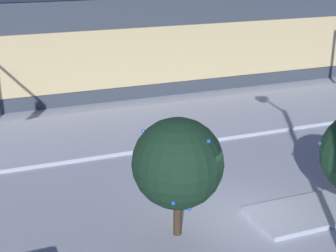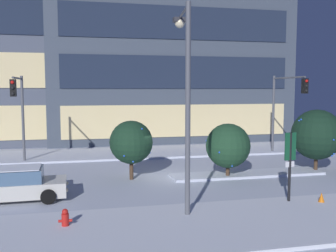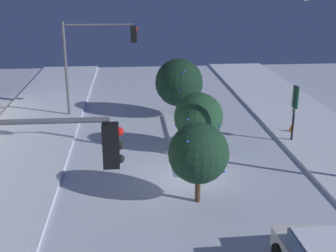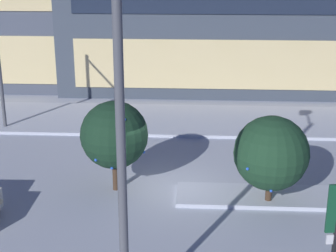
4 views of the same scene
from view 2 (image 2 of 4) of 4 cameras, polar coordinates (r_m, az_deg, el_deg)
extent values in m
plane|color=silver|center=(22.40, -0.61, -7.45)|extent=(52.00, 52.00, 0.00)
cube|color=silver|center=(14.78, 6.22, -14.14)|extent=(52.00, 5.20, 0.14)
cube|color=silver|center=(30.30, -3.85, -3.90)|extent=(52.00, 5.20, 0.14)
cube|color=silver|center=(23.35, 11.48, -6.85)|extent=(9.00, 1.80, 0.14)
cube|color=#F9E09E|center=(34.86, 1.61, 0.78)|extent=(20.36, 0.10, 2.85)
cube|color=#232D42|center=(34.76, 1.63, 7.81)|extent=(20.36, 0.10, 2.85)
cube|color=#232D42|center=(35.19, 1.65, 14.78)|extent=(20.36, 0.10, 2.85)
cube|color=#4C5466|center=(39.86, -23.11, 10.29)|extent=(12.21, 9.58, 17.26)
cube|color=silver|center=(19.10, -21.32, -8.49)|extent=(4.50, 2.00, 0.66)
cube|color=slate|center=(18.97, -21.38, -6.70)|extent=(2.44, 1.76, 0.60)
cube|color=white|center=(18.90, -21.42, -5.71)|extent=(2.26, 1.64, 0.04)
sphere|color=#F9E5B2|center=(19.57, -14.47, -8.05)|extent=(0.16, 0.16, 0.16)
sphere|color=#F9E5B2|center=(18.32, -14.51, -8.99)|extent=(0.16, 0.16, 0.16)
cylinder|color=black|center=(19.93, -16.71, -8.36)|extent=(0.66, 0.24, 0.66)
cylinder|color=black|center=(18.10, -17.00, -9.78)|extent=(0.66, 0.24, 0.66)
cylinder|color=#565960|center=(28.08, -20.32, 0.88)|extent=(0.18, 0.18, 5.84)
cylinder|color=#565960|center=(26.26, -21.03, 6.50)|extent=(0.12, 3.52, 0.12)
cube|color=black|center=(24.52, -21.58, 5.17)|extent=(0.32, 0.36, 1.00)
sphere|color=red|center=(24.33, -21.68, 5.92)|extent=(0.20, 0.20, 0.20)
sphere|color=black|center=(24.33, -21.65, 5.17)|extent=(0.20, 0.20, 0.20)
sphere|color=black|center=(24.33, -21.62, 4.41)|extent=(0.20, 0.20, 0.20)
cylinder|color=#565960|center=(31.40, 15.05, 1.61)|extent=(0.18, 0.18, 5.97)
cylinder|color=#565960|center=(29.48, 17.11, 6.73)|extent=(0.12, 4.25, 0.12)
cube|color=black|center=(27.64, 19.27, 5.52)|extent=(0.32, 0.36, 1.00)
sphere|color=red|center=(27.49, 19.50, 6.18)|extent=(0.20, 0.20, 0.20)
sphere|color=black|center=(27.48, 19.48, 5.51)|extent=(0.20, 0.20, 0.20)
sphere|color=black|center=(27.48, 19.46, 4.84)|extent=(0.20, 0.20, 0.20)
cylinder|color=#565960|center=(14.92, 2.90, 2.01)|extent=(0.20, 0.20, 8.24)
cylinder|color=#565960|center=(16.44, 2.30, 16.24)|extent=(0.42, 2.55, 0.10)
cube|color=#333338|center=(17.67, 1.72, 15.16)|extent=(0.56, 0.36, 0.20)
sphere|color=#F9E5B2|center=(17.65, 1.72, 14.75)|extent=(0.44, 0.44, 0.44)
cylinder|color=red|center=(14.86, -14.70, -13.28)|extent=(0.26, 0.26, 0.58)
sphere|color=red|center=(14.75, -14.73, -11.96)|extent=(0.22, 0.22, 0.22)
cylinder|color=red|center=(14.86, -15.41, -13.18)|extent=(0.12, 0.10, 0.10)
cylinder|color=red|center=(14.85, -13.99, -13.17)|extent=(0.12, 0.10, 0.10)
cylinder|color=black|center=(17.82, 17.27, -5.94)|extent=(0.12, 0.12, 3.14)
cube|color=#144C2D|center=(17.66, 17.36, -2.85)|extent=(0.55, 0.14, 1.19)
cube|color=white|center=(17.78, 17.28, -5.33)|extent=(0.44, 0.11, 0.24)
cylinder|color=#473323|center=(21.85, -5.34, -6.37)|extent=(0.22, 0.22, 1.07)
sphere|color=#193823|center=(21.59, -5.37, -2.36)|extent=(2.38, 2.38, 2.38)
sphere|color=blue|center=(20.82, -3.80, -0.41)|extent=(0.10, 0.10, 0.10)
sphere|color=blue|center=(20.72, -6.40, -4.35)|extent=(0.10, 0.10, 0.10)
sphere|color=blue|center=(21.94, -7.47, -0.18)|extent=(0.10, 0.10, 0.10)
sphere|color=blue|center=(21.01, -5.08, -5.18)|extent=(0.10, 0.10, 0.10)
sphere|color=blue|center=(21.82, -2.67, -3.90)|extent=(0.10, 0.10, 0.10)
cylinder|color=#473323|center=(22.39, 8.67, -6.50)|extent=(0.22, 0.22, 0.78)
sphere|color=#1E4228|center=(22.14, 8.72, -2.85)|extent=(2.49, 2.49, 2.49)
sphere|color=blue|center=(23.19, 7.03, -3.29)|extent=(0.10, 0.10, 0.10)
sphere|color=blue|center=(21.61, 9.30, -5.77)|extent=(0.10, 0.10, 0.10)
sphere|color=blue|center=(22.88, 7.19, -4.93)|extent=(0.10, 0.10, 0.10)
sphere|color=blue|center=(21.03, 7.46, -3.82)|extent=(0.10, 0.10, 0.10)
sphere|color=blue|center=(22.38, 5.63, -2.14)|extent=(0.10, 0.10, 0.10)
cylinder|color=#473323|center=(25.29, 20.67, -5.15)|extent=(0.22, 0.22, 1.00)
sphere|color=black|center=(25.03, 20.81, -1.17)|extent=(3.00, 3.00, 3.00)
sphere|color=blue|center=(24.38, 17.67, -1.55)|extent=(0.10, 0.10, 0.10)
sphere|color=blue|center=(25.42, 22.57, -3.99)|extent=(0.10, 0.10, 0.10)
sphere|color=blue|center=(24.78, 22.73, -4.02)|extent=(0.10, 0.10, 0.10)
sphere|color=blue|center=(24.61, 22.96, -3.74)|extent=(0.10, 0.10, 0.10)
sphere|color=blue|center=(23.86, 22.95, -1.86)|extent=(0.10, 0.10, 0.10)
sphere|color=blue|center=(24.24, 18.51, 0.75)|extent=(0.10, 0.10, 0.10)
sphere|color=blue|center=(26.34, 20.52, -2.84)|extent=(0.10, 0.10, 0.10)
sphere|color=blue|center=(24.18, 18.78, 0.91)|extent=(0.10, 0.10, 0.10)
cone|color=orange|center=(18.43, 21.40, -9.82)|extent=(0.36, 0.36, 0.55)
camera|label=1|loc=(10.60, -24.12, 17.69)|focal=54.72mm
camera|label=3|loc=(27.16, -41.33, 11.57)|focal=46.52mm
camera|label=4|loc=(7.67, 39.89, 26.09)|focal=54.88mm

